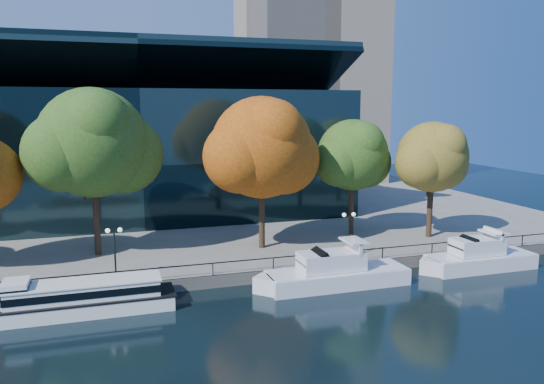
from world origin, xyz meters
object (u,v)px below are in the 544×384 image
object	(u,v)px
tour_boat	(73,298)
tree_2	(95,145)
tree_3	(264,150)
lamp_1	(114,241)
cruiser_far	(477,257)
tree_4	(354,157)
cruiser_near	(332,273)
lamp_2	(349,224)
tree_5	(434,159)

from	to	relation	value
tour_boat	tree_2	world-z (taller)	tree_2
tree_3	lamp_1	distance (m)	15.88
cruiser_far	lamp_1	bearing A→B (deg)	173.02
tree_4	tree_3	bearing A→B (deg)	-166.67
tour_boat	tree_2	bearing A→B (deg)	81.18
cruiser_near	lamp_2	distance (m)	5.88
tree_2	lamp_2	bearing A→B (deg)	-20.01
cruiser_near	tree_5	distance (m)	18.57
tree_2	tree_3	distance (m)	14.86
cruiser_near	tree_4	size ratio (longest dim) A/B	1.06
tree_2	cruiser_near	bearing A→B (deg)	-33.38
cruiser_far	cruiser_near	bearing A→B (deg)	-178.95
tree_4	cruiser_near	bearing A→B (deg)	-122.59
tree_3	lamp_2	distance (m)	10.27
tour_boat	tree_3	xyz separation A→B (m)	(16.46, 9.24, 9.07)
cruiser_far	lamp_2	xyz separation A→B (m)	(-10.58, 3.69, 2.85)
tree_3	lamp_1	xyz separation A→B (m)	(-13.54, -5.46, -6.24)
tree_2	cruiser_far	bearing A→B (deg)	-19.75
tree_3	tree_5	distance (m)	17.46
tree_2	tree_4	bearing A→B (deg)	0.81
tour_boat	cruiser_far	size ratio (longest dim) A/B	1.30
tree_5	lamp_1	world-z (taller)	tree_5
tour_boat	tree_5	world-z (taller)	tree_5
cruiser_near	lamp_1	size ratio (longest dim) A/B	3.14
cruiser_near	cruiser_far	world-z (taller)	cruiser_near
cruiser_far	tree_4	world-z (taller)	tree_4
tree_5	lamp_1	size ratio (longest dim) A/B	2.90
tour_boat	cruiser_far	distance (m)	33.10
cruiser_near	lamp_1	bearing A→B (deg)	166.39
tree_5	lamp_2	world-z (taller)	tree_5
cruiser_far	tree_5	world-z (taller)	tree_5
cruiser_far	lamp_1	world-z (taller)	lamp_1
tree_4	lamp_1	xyz separation A→B (m)	(-23.89, -7.91, -5.10)
tour_boat	cruiser_far	xyz separation A→B (m)	(33.10, 0.08, -0.02)
tour_boat	tree_4	world-z (taller)	tree_4
tree_3	tree_4	world-z (taller)	tree_3
tour_boat	lamp_2	xyz separation A→B (m)	(22.52, 3.78, 2.83)
cruiser_far	tree_4	distance (m)	15.41
lamp_2	tree_5	bearing A→B (deg)	21.19
cruiser_near	tour_boat	bearing A→B (deg)	179.49
tree_3	tree_5	xyz separation A→B (m)	(17.38, -1.07, -1.22)
tour_boat	lamp_2	bearing A→B (deg)	9.52
tree_3	tree_5	size ratio (longest dim) A/B	1.21
lamp_1	tree_3	bearing A→B (deg)	21.96
tour_boat	lamp_2	world-z (taller)	lamp_2
cruiser_far	tree_4	bearing A→B (deg)	118.46
tree_4	lamp_2	xyz separation A→B (m)	(-4.29, -7.91, -5.10)
tree_3	cruiser_near	bearing A→B (deg)	-73.59
tour_boat	lamp_1	size ratio (longest dim) A/B	3.53
tour_boat	lamp_2	distance (m)	23.01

